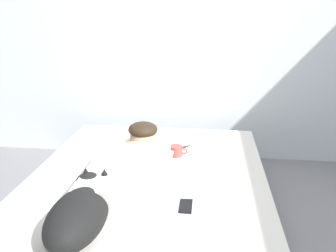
{
  "coord_description": "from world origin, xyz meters",
  "views": [
    {
      "loc": [
        0.02,
        -1.49,
        1.35
      ],
      "look_at": [
        -0.24,
        0.79,
        0.59
      ],
      "focal_mm": 38.43,
      "sensor_mm": 36.0,
      "label": 1
    }
  ],
  "objects_px": {
    "dog": "(79,213)",
    "pillow": "(163,138)",
    "person_lying": "(132,167)",
    "bed": "(147,204)",
    "cell_phone": "(186,206)",
    "coffee_cup": "(176,151)"
  },
  "relations": [
    {
      "from": "bed",
      "to": "pillow",
      "type": "height_order",
      "value": "pillow"
    },
    {
      "from": "bed",
      "to": "cell_phone",
      "type": "height_order",
      "value": "cell_phone"
    },
    {
      "from": "pillow",
      "to": "coffee_cup",
      "type": "relative_size",
      "value": 4.16
    },
    {
      "from": "dog",
      "to": "coffee_cup",
      "type": "xyz_separation_m",
      "value": [
        0.36,
        0.97,
        -0.07
      ]
    },
    {
      "from": "pillow",
      "to": "person_lying",
      "type": "relative_size",
      "value": 0.57
    },
    {
      "from": "bed",
      "to": "pillow",
      "type": "relative_size",
      "value": 4.01
    },
    {
      "from": "bed",
      "to": "coffee_cup",
      "type": "relative_size",
      "value": 16.67
    },
    {
      "from": "coffee_cup",
      "to": "person_lying",
      "type": "bearing_deg",
      "value": -116.07
    },
    {
      "from": "pillow",
      "to": "dog",
      "type": "xyz_separation_m",
      "value": [
        -0.24,
        -1.17,
        0.05
      ]
    },
    {
      "from": "coffee_cup",
      "to": "bed",
      "type": "bearing_deg",
      "value": -110.7
    },
    {
      "from": "bed",
      "to": "coffee_cup",
      "type": "xyz_separation_m",
      "value": [
        0.15,
        0.4,
        0.21
      ]
    },
    {
      "from": "person_lying",
      "to": "coffee_cup",
      "type": "relative_size",
      "value": 7.36
    },
    {
      "from": "cell_phone",
      "to": "coffee_cup",
      "type": "bearing_deg",
      "value": 99.49
    },
    {
      "from": "bed",
      "to": "cell_phone",
      "type": "relative_size",
      "value": 14.89
    },
    {
      "from": "dog",
      "to": "pillow",
      "type": "bearing_deg",
      "value": 78.48
    },
    {
      "from": "coffee_cup",
      "to": "dog",
      "type": "bearing_deg",
      "value": -110.62
    },
    {
      "from": "pillow",
      "to": "cell_phone",
      "type": "relative_size",
      "value": 3.71
    },
    {
      "from": "pillow",
      "to": "cell_phone",
      "type": "bearing_deg",
      "value": -75.08
    },
    {
      "from": "pillow",
      "to": "coffee_cup",
      "type": "bearing_deg",
      "value": -59.43
    },
    {
      "from": "pillow",
      "to": "dog",
      "type": "bearing_deg",
      "value": -101.52
    },
    {
      "from": "coffee_cup",
      "to": "cell_phone",
      "type": "xyz_separation_m",
      "value": [
        0.11,
        -0.68,
        -0.03
      ]
    },
    {
      "from": "person_lying",
      "to": "dog",
      "type": "height_order",
      "value": "person_lying"
    }
  ]
}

